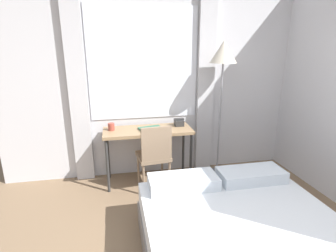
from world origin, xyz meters
TOP-DOWN VIEW (x-y plane):
  - wall_back_with_window at (-0.05, 2.67)m, footprint 4.62×0.13m
  - desk at (-0.34, 2.35)m, footprint 1.18×0.48m
  - desk_chair at (-0.29, 2.09)m, footprint 0.44×0.44m
  - standing_lamp at (0.68, 2.36)m, footprint 0.36×0.36m
  - telephone at (0.11, 2.44)m, footprint 0.14×0.14m
  - book at (-0.31, 2.34)m, footprint 0.33×0.24m
  - mug at (-0.82, 2.41)m, footprint 0.09×0.09m

SIDE VIEW (x-z plane):
  - desk_chair at x=-0.29m, z-range 0.07..0.96m
  - desk at x=-0.34m, z-range 0.31..1.07m
  - book at x=-0.31m, z-range 0.76..0.79m
  - telephone at x=0.11m, z-range 0.76..0.86m
  - mug at x=-0.82m, z-range 0.76..0.86m
  - wall_back_with_window at x=-0.05m, z-range 0.00..2.70m
  - standing_lamp at x=0.68m, z-range 0.68..2.59m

